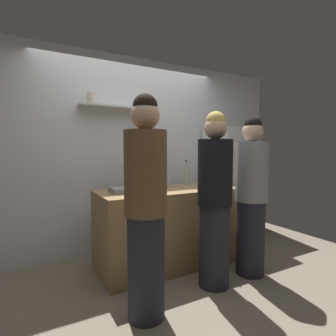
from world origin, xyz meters
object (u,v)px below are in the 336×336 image
refrigerator (230,184)px  person_grey_hoodie (251,197)px  baking_pan (127,190)px  person_brown_jacket (146,208)px  person_blonde (215,200)px  wine_bottle_pale_glass (186,175)px  utensil_holder (167,182)px  wine_bottle_dark_glass (212,179)px  water_bottle_plastic (216,176)px

refrigerator → person_grey_hoodie: (-0.59, -1.01, 0.01)m
refrigerator → baking_pan: bearing=-169.8°
person_brown_jacket → refrigerator: bearing=-73.1°
person_blonde → person_brown_jacket: (-0.81, -0.14, 0.04)m
baking_pan → wine_bottle_pale_glass: wine_bottle_pale_glass is taller
utensil_holder → person_brown_jacket: bearing=-126.3°
wine_bottle_pale_glass → person_brown_jacket: size_ratio=0.18×
baking_pan → wine_bottle_pale_glass: (0.90, 0.20, 0.10)m
refrigerator → person_brown_jacket: (-1.91, -1.16, 0.06)m
utensil_holder → person_grey_hoodie: 1.03m
person_grey_hoodie → wine_bottle_dark_glass: bearing=-59.8°
refrigerator → wine_bottle_pale_glass: size_ratio=5.18×
wine_bottle_dark_glass → refrigerator: bearing=35.5°
wine_bottle_dark_glass → water_bottle_plastic: (0.27, 0.26, 0.00)m
person_brown_jacket → wine_bottle_dark_glass: bearing=-76.3°
baking_pan → wine_bottle_dark_glass: bearing=-14.0°
refrigerator → baking_pan: 1.79m
person_blonde → utensil_holder: bearing=-133.4°
utensil_holder → person_blonde: bearing=-85.4°
utensil_holder → wine_bottle_dark_glass: bearing=-46.0°
baking_pan → person_brown_jacket: person_brown_jacket is taller
wine_bottle_pale_glass → person_blonde: bearing=-105.1°
utensil_holder → person_grey_hoodie: bearing=-55.7°
wine_bottle_pale_glass → refrigerator: bearing=7.9°
wine_bottle_pale_glass → utensil_holder: bearing=-173.1°
person_blonde → refrigerator: bearing=174.7°
baking_pan → wine_bottle_dark_glass: (0.98, -0.24, 0.08)m
wine_bottle_dark_glass → person_grey_hoodie: bearing=-66.8°
water_bottle_plastic → refrigerator: bearing=30.5°
utensil_holder → water_bottle_plastic: water_bottle_plastic is taller
baking_pan → person_blonde: (0.66, -0.70, -0.06)m
wine_bottle_dark_glass → wine_bottle_pale_glass: (-0.08, 0.44, 0.02)m
baking_pan → person_blonde: 0.96m
person_blonde → person_grey_hoodie: 0.51m
baking_pan → wine_bottle_pale_glass: size_ratio=1.04×
water_bottle_plastic → utensil_holder: bearing=167.7°
water_bottle_plastic → person_brown_jacket: person_brown_jacket is taller
wine_bottle_dark_glass → person_brown_jacket: (-1.13, -0.60, -0.11)m
wine_bottle_pale_glass → person_blonde: 0.95m
refrigerator → person_grey_hoodie: 1.17m
water_bottle_plastic → person_blonde: bearing=-129.6°
refrigerator → person_brown_jacket: person_brown_jacket is taller
wine_bottle_pale_glass → person_grey_hoodie: 0.94m
wine_bottle_dark_glass → wine_bottle_pale_glass: wine_bottle_pale_glass is taller
wine_bottle_dark_glass → utensil_holder: bearing=134.0°
person_grey_hoodie → refrigerator: bearing=-113.5°
utensil_holder → person_blonde: person_blonde is taller
refrigerator → wine_bottle_pale_glass: (-0.86, -0.12, 0.18)m
refrigerator → baking_pan: refrigerator is taller
refrigerator → wine_bottle_pale_glass: bearing=-172.1°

